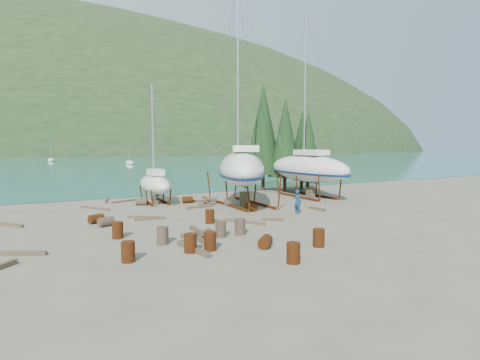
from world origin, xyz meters
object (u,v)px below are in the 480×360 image
large_sailboat_far (307,168)px  worker (298,202)px  large_sailboat_near (241,168)px  small_sailboat_shore (155,184)px

large_sailboat_far → worker: size_ratio=9.80×
large_sailboat_near → large_sailboat_far: size_ratio=1.11×
worker → large_sailboat_far: bearing=-48.6°
large_sailboat_near → small_sailboat_shore: 7.61m
large_sailboat_near → large_sailboat_far: (7.85, 1.33, -0.27)m
small_sailboat_shore → worker: (7.76, -9.81, -0.79)m
large_sailboat_far → worker: 9.33m
small_sailboat_shore → large_sailboat_near: bearing=-36.5°
large_sailboat_far → worker: large_sailboat_far is taller
large_sailboat_far → small_sailboat_shore: large_sailboat_far is taller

